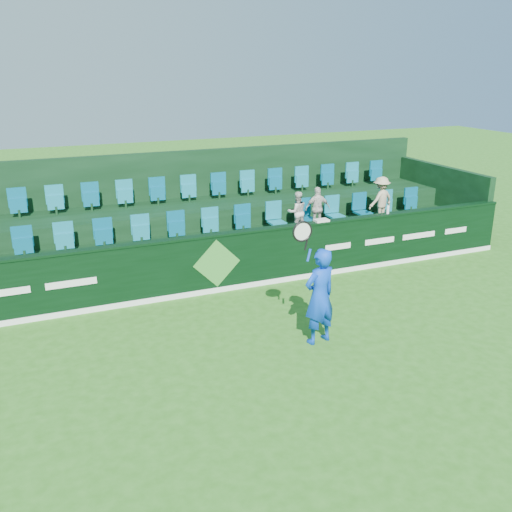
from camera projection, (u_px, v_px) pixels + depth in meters
name	position (u px, v px, depth m)	size (l,w,h in m)	color
ground	(295.00, 375.00, 9.46)	(60.00, 60.00, 0.00)	#286417
sponsor_hoarding	(215.00, 263.00, 12.73)	(16.00, 0.25, 1.35)	black
stand_tier_front	(201.00, 260.00, 13.78)	(16.00, 2.00, 0.80)	black
stand_tier_back	(179.00, 230.00, 15.35)	(16.00, 1.80, 1.30)	black
stand_rear	(173.00, 206.00, 15.56)	(16.00, 4.10, 2.60)	black
seat_row_front	(195.00, 228.00, 13.90)	(13.50, 0.50, 0.60)	#137488
seat_row_back	(174.00, 193.00, 15.31)	(13.50, 0.50, 0.60)	#137488
tennis_player	(319.00, 296.00, 10.31)	(1.03, 0.56, 2.43)	#0B3DC3
spectator_left	(297.00, 212.00, 14.46)	(0.51, 0.40, 1.05)	beige
spectator_middle	(318.00, 208.00, 14.66)	(0.66, 0.27, 1.12)	beige
spectator_right	(381.00, 199.00, 15.36)	(0.80, 0.46, 1.24)	tan
towel	(321.00, 220.00, 13.49)	(0.34, 0.22, 0.05)	silver
drinks_bottle	(388.00, 210.00, 14.16)	(0.07, 0.07, 0.21)	white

